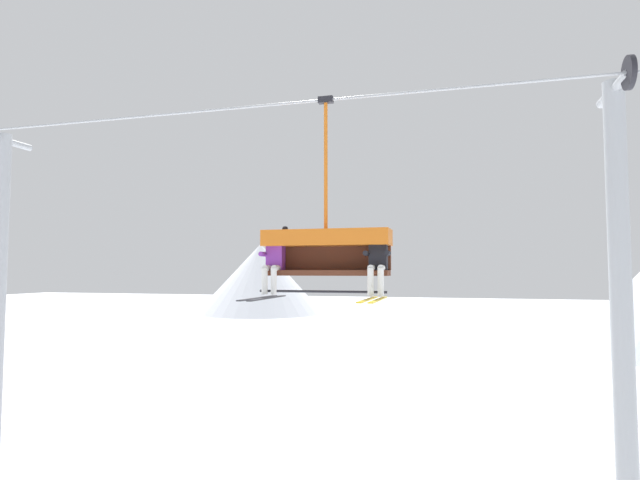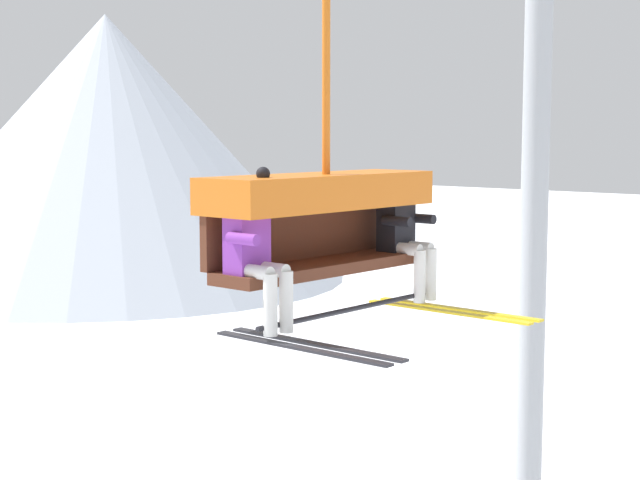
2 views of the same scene
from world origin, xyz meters
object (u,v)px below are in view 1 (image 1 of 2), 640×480
(lift_tower_far, at_px, (623,330))
(skier_black, at_px, (377,261))
(skier_purple, at_px, (274,260))
(chairlift_chair, at_px, (327,244))

(lift_tower_far, xyz_separation_m, skier_black, (-4.11, -0.93, 1.19))
(skier_black, bearing_deg, skier_purple, 179.80)
(lift_tower_far, height_order, skier_black, lift_tower_far)
(skier_black, bearing_deg, lift_tower_far, 12.79)
(skier_black, bearing_deg, chairlift_chair, 167.27)
(chairlift_chair, height_order, skier_black, chairlift_chair)
(skier_purple, height_order, skier_black, skier_purple)
(skier_purple, xyz_separation_m, skier_black, (1.95, -0.01, -0.02))
(chairlift_chair, bearing_deg, skier_black, -12.73)
(lift_tower_far, height_order, chairlift_chair, lift_tower_far)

